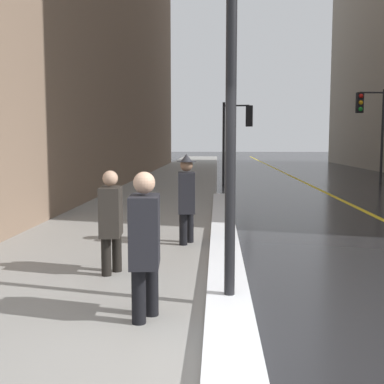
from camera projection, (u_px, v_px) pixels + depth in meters
ground_plane at (214, 365)px, 4.07m from camera, size 160.00×160.00×0.00m
sidewalk_slab at (166, 189)px, 19.06m from camera, size 4.00×80.00×0.01m
road_centre_stripe at (319, 189)px, 18.75m from camera, size 0.16×80.00×0.00m
snow_bank_curb at (224, 233)px, 9.56m from camera, size 0.50×12.99×0.14m
lamp_post at (231, 66)px, 5.23m from camera, size 0.28×0.28×4.46m
traffic_light_near at (240, 125)px, 20.84m from camera, size 1.31×0.33×3.56m
traffic_light_far at (369, 115)px, 21.44m from camera, size 1.31×0.41×4.18m
pedestrian_in_glasses at (145, 239)px, 5.00m from camera, size 0.34×0.53×1.58m
pedestrian_nearside at (111, 217)px, 6.76m from camera, size 0.32×0.50×1.48m
pedestrian_trailing at (186, 195)px, 8.74m from camera, size 0.35×0.53×1.66m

